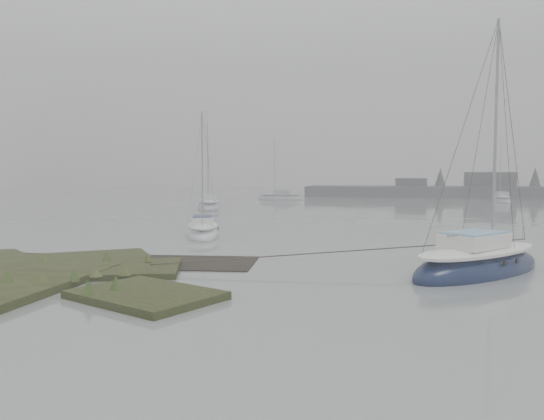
% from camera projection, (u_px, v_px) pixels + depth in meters
% --- Properties ---
extents(ground, '(160.00, 160.00, 0.00)m').
position_uv_depth(ground, '(304.00, 212.00, 43.13)').
color(ground, slate).
rests_on(ground, ground).
extents(far_shoreline, '(60.00, 8.00, 4.15)m').
position_uv_depth(far_shoreline, '(544.00, 191.00, 68.76)').
color(far_shoreline, '#4C4F51').
rests_on(far_shoreline, ground).
extents(sailboat_main, '(5.49, 5.91, 8.59)m').
position_uv_depth(sailboat_main, '(478.00, 265.00, 16.57)').
color(sailboat_main, '#111A38').
rests_on(sailboat_main, ground).
extents(sailboat_white, '(3.04, 5.04, 6.76)m').
position_uv_depth(sailboat_white, '(203.00, 232.00, 26.40)').
color(sailboat_white, silver).
rests_on(sailboat_white, ground).
extents(sailboat_far_a, '(3.88, 6.20, 8.33)m').
position_uv_depth(sailboat_far_a, '(209.00, 206.00, 46.89)').
color(sailboat_far_a, '#A4A7AC').
rests_on(sailboat_far_a, ground).
extents(sailboat_far_b, '(1.76, 5.15, 7.24)m').
position_uv_depth(sailboat_far_b, '(501.00, 200.00, 57.96)').
color(sailboat_far_b, silver).
rests_on(sailboat_far_b, ground).
extents(sailboat_far_c, '(5.61, 2.27, 7.73)m').
position_uv_depth(sailboat_far_c, '(280.00, 198.00, 62.95)').
color(sailboat_far_c, '#A5AAAE').
rests_on(sailboat_far_c, ground).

